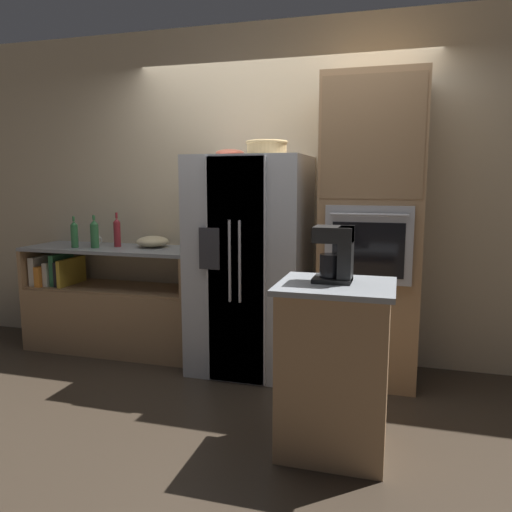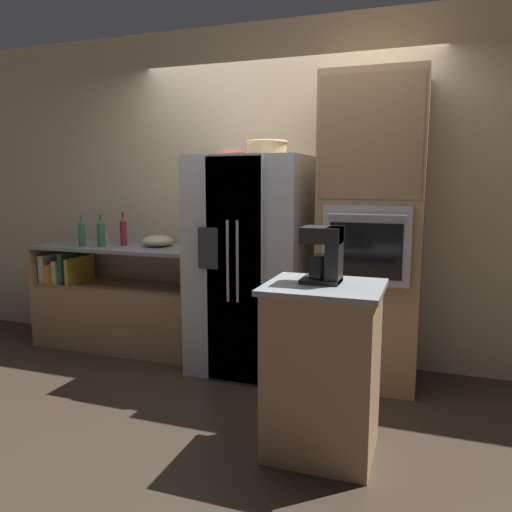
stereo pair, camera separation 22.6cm
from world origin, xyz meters
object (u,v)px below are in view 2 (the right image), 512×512
object	(u,v)px
wicker_basket	(267,147)
mug	(103,239)
bottle_short	(101,233)
mixing_bowl	(158,241)
bottle_tall	(123,231)
bottle_wide	(82,233)
fruit_bowl	(232,153)
coffee_maker	(326,252)
wall_oven	(372,233)
refrigerator	(251,265)

from	to	relation	value
wicker_basket	mug	bearing A→B (deg)	172.34
bottle_short	mixing_bowl	distance (m)	0.50
bottle_tall	bottle_wide	bearing A→B (deg)	-154.10
fruit_bowl	mixing_bowl	xyz separation A→B (m)	(-0.76, 0.11, -0.75)
bottle_wide	coffee_maker	bearing A→B (deg)	-22.74
wall_oven	bottle_wide	bearing A→B (deg)	-178.18
wicker_basket	fruit_bowl	world-z (taller)	wicker_basket
refrigerator	mixing_bowl	bearing A→B (deg)	168.56
wicker_basket	bottle_tall	world-z (taller)	wicker_basket
bottle_tall	mug	distance (m)	0.25
bottle_tall	coffee_maker	world-z (taller)	coffee_maker
wicker_basket	coffee_maker	xyz separation A→B (m)	(0.65, -0.95, -0.63)
wall_oven	bottle_short	xyz separation A→B (m)	(-2.35, -0.05, -0.07)
refrigerator	wicker_basket	distance (m)	0.92
refrigerator	bottle_wide	distance (m)	1.61
coffee_maker	mug	bearing A→B (deg)	153.08
bottle_wide	mixing_bowl	bearing A→B (deg)	18.33
wicker_basket	mixing_bowl	bearing A→B (deg)	166.33
wicker_basket	bottle_short	xyz separation A→B (m)	(-1.58, 0.09, -0.70)
refrigerator	mug	size ratio (longest dim) A/B	15.06
refrigerator	fruit_bowl	distance (m)	0.91
wall_oven	bottle_wide	distance (m)	2.53
wicker_basket	bottle_tall	bearing A→B (deg)	171.41
refrigerator	wall_oven	bearing A→B (deg)	3.80
wall_oven	wicker_basket	world-z (taller)	wall_oven
bottle_short	bottle_wide	size ratio (longest dim) A/B	1.04
bottle_tall	coffee_maker	size ratio (longest dim) A/B	0.99
bottle_short	mug	distance (m)	0.17
fruit_bowl	bottle_wide	xyz separation A→B (m)	(-1.41, -0.10, -0.68)
refrigerator	bottle_tall	xyz separation A→B (m)	(-1.28, 0.14, 0.21)
wicker_basket	mixing_bowl	distance (m)	1.38
wall_oven	coffee_maker	bearing A→B (deg)	-96.28
bottle_tall	coffee_maker	bearing A→B (deg)	-29.28
wicker_basket	bottle_wide	xyz separation A→B (m)	(-1.75, 0.06, -0.71)
fruit_bowl	bottle_short	bearing A→B (deg)	-176.77
wall_oven	bottle_short	world-z (taller)	wall_oven
wicker_basket	bottle_wide	size ratio (longest dim) A/B	1.14
mixing_bowl	refrigerator	bearing A→B (deg)	-11.44
wicker_basket	fruit_bowl	bearing A→B (deg)	154.97
coffee_maker	bottle_wide	bearing A→B (deg)	157.26
wall_oven	bottle_short	size ratio (longest dim) A/B	7.90
mug	fruit_bowl	bearing A→B (deg)	-2.68
bottle_short	mug	bearing A→B (deg)	122.98
coffee_maker	mixing_bowl	bearing A→B (deg)	145.31
mixing_bowl	mug	bearing A→B (deg)	-175.13
fruit_bowl	mug	size ratio (longest dim) A/B	2.01
wicker_basket	fruit_bowl	size ratio (longest dim) A/B	1.38
bottle_wide	mixing_bowl	xyz separation A→B (m)	(0.64, 0.21, -0.07)
refrigerator	bottle_short	bearing A→B (deg)	179.34
wall_oven	bottle_tall	size ratio (longest dim) A/B	7.43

